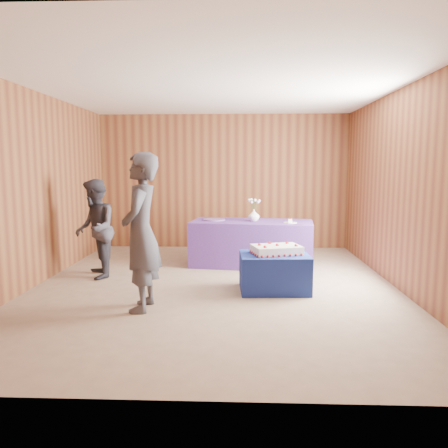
# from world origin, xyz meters

# --- Properties ---
(ground) EXTENTS (6.00, 6.00, 0.00)m
(ground) POSITION_xyz_m (0.00, 0.00, 0.00)
(ground) COLOR gray
(ground) RESTS_ON ground
(room_shell) EXTENTS (5.04, 6.04, 2.72)m
(room_shell) POSITION_xyz_m (0.00, 0.00, 1.80)
(room_shell) COLOR brown
(room_shell) RESTS_ON ground
(cake_table) EXTENTS (0.94, 0.75, 0.50)m
(cake_table) POSITION_xyz_m (0.81, -0.17, 0.25)
(cake_table) COLOR navy
(cake_table) RESTS_ON ground
(serving_table) EXTENTS (2.10, 1.14, 0.75)m
(serving_table) POSITION_xyz_m (0.55, 1.36, 0.38)
(serving_table) COLOR #603695
(serving_table) RESTS_ON ground
(sheet_cake) EXTENTS (0.74, 0.60, 0.15)m
(sheet_cake) POSITION_xyz_m (0.84, -0.16, 0.56)
(sheet_cake) COLOR white
(sheet_cake) RESTS_ON cake_table
(vase) EXTENTS (0.19, 0.19, 0.20)m
(vase) POSITION_xyz_m (0.58, 1.37, 0.85)
(vase) COLOR white
(vase) RESTS_ON serving_table
(flower_spray) EXTENTS (0.21, 0.22, 0.17)m
(flower_spray) POSITION_xyz_m (0.58, 1.37, 1.09)
(flower_spray) COLOR #305F26
(flower_spray) RESTS_ON vase
(platter) EXTENTS (0.50, 0.50, 0.02)m
(platter) POSITION_xyz_m (-0.09, 1.46, 0.76)
(platter) COLOR #7A51A3
(platter) RESTS_ON serving_table
(plate) EXTENTS (0.26, 0.26, 0.01)m
(plate) POSITION_xyz_m (1.16, 1.14, 0.76)
(plate) COLOR white
(plate) RESTS_ON serving_table
(cake_slice) EXTENTS (0.06, 0.06, 0.07)m
(cake_slice) POSITION_xyz_m (1.16, 1.14, 0.79)
(cake_slice) COLOR white
(cake_slice) RESTS_ON plate
(knife) EXTENTS (0.25, 0.12, 0.00)m
(knife) POSITION_xyz_m (1.21, 0.95, 0.75)
(knife) COLOR #AEAEB2
(knife) RESTS_ON serving_table
(guest_left) EXTENTS (0.44, 0.66, 1.81)m
(guest_left) POSITION_xyz_m (-0.78, -1.00, 0.91)
(guest_left) COLOR #3C3D47
(guest_left) RESTS_ON ground
(guest_right) EXTENTS (0.78, 0.87, 1.48)m
(guest_right) POSITION_xyz_m (-1.80, 0.42, 0.74)
(guest_right) COLOR #31303A
(guest_right) RESTS_ON ground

